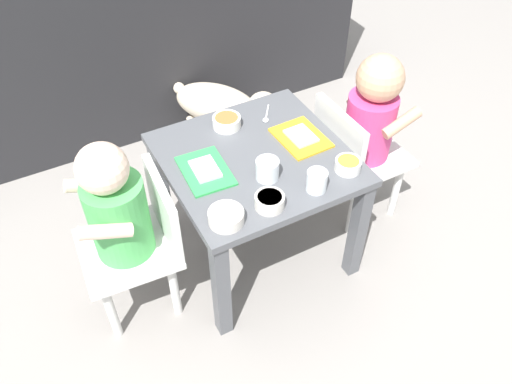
# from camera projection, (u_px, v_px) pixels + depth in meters

# --- Properties ---
(ground_plane) EXTENTS (7.00, 7.00, 0.00)m
(ground_plane) POSITION_uv_depth(u_px,v_px,m) (256.00, 248.00, 1.93)
(ground_plane) COLOR gray
(kitchen_cabinet_back) EXTENTS (1.89, 0.37, 0.92)m
(kitchen_cabinet_back) POSITION_uv_depth(u_px,v_px,m) (146.00, 21.00, 2.23)
(kitchen_cabinet_back) COLOR #232326
(kitchen_cabinet_back) RESTS_ON ground
(dining_table) EXTENTS (0.55, 0.55, 0.44)m
(dining_table) POSITION_uv_depth(u_px,v_px,m) (256.00, 175.00, 1.68)
(dining_table) COLOR #515459
(dining_table) RESTS_ON ground
(seated_child_left) EXTENTS (0.30, 0.30, 0.66)m
(seated_child_left) POSITION_uv_depth(u_px,v_px,m) (122.00, 215.00, 1.49)
(seated_child_left) COLOR silver
(seated_child_left) RESTS_ON ground
(seated_child_right) EXTENTS (0.28, 0.28, 0.66)m
(seated_child_right) POSITION_uv_depth(u_px,v_px,m) (368.00, 121.00, 1.80)
(seated_child_right) COLOR silver
(seated_child_right) RESTS_ON ground
(dog) EXTENTS (0.39, 0.44, 0.30)m
(dog) POSITION_uv_depth(u_px,v_px,m) (225.00, 106.00, 2.24)
(dog) COLOR beige
(dog) RESTS_ON ground
(food_tray_left) EXTENTS (0.14, 0.20, 0.02)m
(food_tray_left) POSITION_uv_depth(u_px,v_px,m) (205.00, 170.00, 1.57)
(food_tray_left) COLOR green
(food_tray_left) RESTS_ON dining_table
(food_tray_right) EXTENTS (0.14, 0.18, 0.02)m
(food_tray_right) POSITION_uv_depth(u_px,v_px,m) (301.00, 137.00, 1.68)
(food_tray_right) COLOR gold
(food_tray_right) RESTS_ON dining_table
(water_cup_left) EXTENTS (0.06, 0.06, 0.06)m
(water_cup_left) POSITION_uv_depth(u_px,v_px,m) (317.00, 182.00, 1.50)
(water_cup_left) COLOR white
(water_cup_left) RESTS_ON dining_table
(water_cup_right) EXTENTS (0.07, 0.07, 0.06)m
(water_cup_right) POSITION_uv_depth(u_px,v_px,m) (267.00, 170.00, 1.54)
(water_cup_right) COLOR white
(water_cup_right) RESTS_ON dining_table
(cereal_bowl_left_side) EXTENTS (0.09, 0.09, 0.04)m
(cereal_bowl_left_side) POSITION_uv_depth(u_px,v_px,m) (227.00, 122.00, 1.72)
(cereal_bowl_left_side) COLOR white
(cereal_bowl_left_side) RESTS_ON dining_table
(veggie_bowl_near) EXTENTS (0.10, 0.10, 0.04)m
(veggie_bowl_near) POSITION_uv_depth(u_px,v_px,m) (226.00, 217.00, 1.41)
(veggie_bowl_near) COLOR silver
(veggie_bowl_near) RESTS_ON dining_table
(cereal_bowl_right_side) EXTENTS (0.08, 0.08, 0.04)m
(cereal_bowl_right_side) POSITION_uv_depth(u_px,v_px,m) (348.00, 165.00, 1.57)
(cereal_bowl_right_side) COLOR white
(cereal_bowl_right_side) RESTS_ON dining_table
(veggie_bowl_far) EXTENTS (0.08, 0.08, 0.04)m
(veggie_bowl_far) POSITION_uv_depth(u_px,v_px,m) (270.00, 201.00, 1.46)
(veggie_bowl_far) COLOR silver
(veggie_bowl_far) RESTS_ON dining_table
(spoon_by_left_tray) EXTENTS (0.07, 0.09, 0.01)m
(spoon_by_left_tray) POSITION_uv_depth(u_px,v_px,m) (267.00, 116.00, 1.77)
(spoon_by_left_tray) COLOR silver
(spoon_by_left_tray) RESTS_ON dining_table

